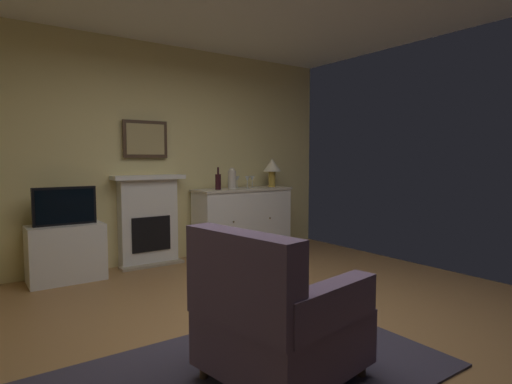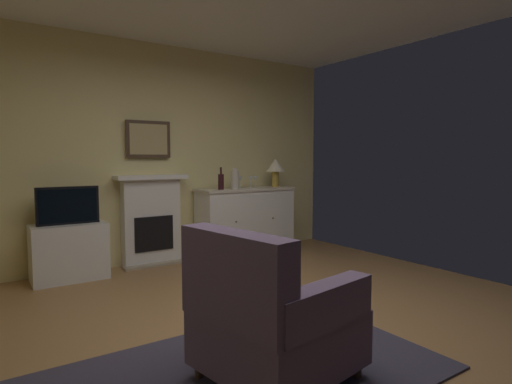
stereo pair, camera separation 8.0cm
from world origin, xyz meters
The scene contains 15 objects.
ground_plane centered at (0.00, 0.00, -0.05)m, with size 5.24×5.33×0.10m, color #9E7042.
wall_rear centered at (0.00, 2.64, 1.36)m, with size 5.24×0.06×2.71m, color #EAD68C.
area_rug centered at (-0.65, -0.40, 0.01)m, with size 2.49×1.43×0.02m, color #383342.
fireplace_unit centered at (-0.11, 2.51, 0.55)m, with size 0.87×0.30×1.10m.
framed_picture centered at (-0.11, 2.55, 1.53)m, with size 0.55×0.04×0.45m.
sideboard_cabinet centered at (1.15, 2.33, 0.45)m, with size 1.36×0.49×0.90m.
table_lamp centered at (1.66, 2.33, 1.18)m, with size 0.26×0.26×0.40m.
wine_bottle centered at (0.76, 2.30, 1.01)m, with size 0.08×0.08×0.29m.
wine_glass_left centered at (1.09, 2.37, 1.02)m, with size 0.07×0.07×0.16m.
wine_glass_center centered at (1.20, 2.28, 1.02)m, with size 0.07×0.07×0.16m.
wine_glass_right centered at (1.31, 2.32, 1.02)m, with size 0.07×0.07×0.16m.
vase_decorative centered at (0.96, 2.28, 1.04)m, with size 0.11×0.11×0.28m.
tv_cabinet centered at (-1.08, 2.35, 0.30)m, with size 0.75×0.42×0.60m.
tv_set centered at (-1.08, 2.32, 0.80)m, with size 0.62×0.07×0.40m.
armchair centered at (-0.53, -0.56, 0.38)m, with size 0.92×0.89×0.92m.
Camera 2 is at (-1.91, -2.44, 1.30)m, focal length 29.42 mm.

